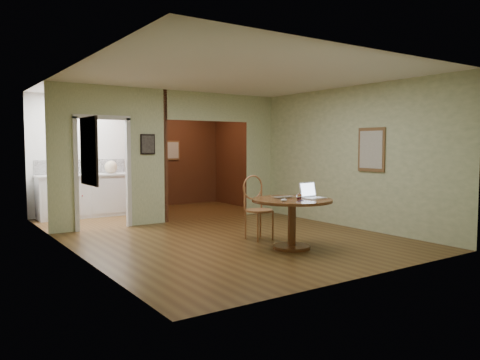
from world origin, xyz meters
TOP-DOWN VIEW (x-y plane):
  - floor at (0.00, 0.00)m, footprint 5.00×5.00m
  - room_shell at (-0.47, 3.10)m, footprint 5.20×7.50m
  - dining_table at (0.33, -0.82)m, footprint 1.22×1.22m
  - chair at (0.33, 0.10)m, footprint 0.48×0.48m
  - open_laptop at (0.64, -0.90)m, footprint 0.37×0.33m
  - closed_laptop at (0.30, -0.71)m, footprint 0.36×0.24m
  - mouse at (0.02, -1.00)m, footprint 0.10×0.06m
  - wine_glass at (0.36, -0.93)m, footprint 0.09×0.09m
  - pen at (0.25, -1.09)m, footprint 0.14×0.04m
  - kitchen_cabinet at (-1.35, 4.20)m, footprint 2.06×0.60m
  - grocery_bag at (-0.77, 4.20)m, footprint 0.35×0.32m

SIDE VIEW (x-z plane):
  - floor at x=0.00m, z-range 0.00..0.00m
  - kitchen_cabinet at x=-1.35m, z-range 0.00..0.94m
  - dining_table at x=0.33m, z-range 0.18..0.95m
  - chair at x=0.33m, z-range 0.06..1.14m
  - pen at x=0.25m, z-range 0.76..0.77m
  - closed_laptop at x=0.30m, z-range 0.76..0.79m
  - mouse at x=0.02m, z-range 0.76..0.80m
  - wine_glass at x=0.36m, z-range 0.76..0.86m
  - open_laptop at x=0.64m, z-range 0.71..0.95m
  - grocery_bag at x=-0.77m, z-range 0.94..1.23m
  - room_shell at x=-0.47m, z-range -1.21..3.79m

